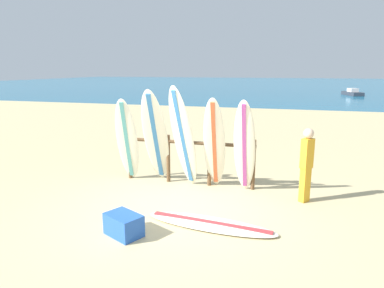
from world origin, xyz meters
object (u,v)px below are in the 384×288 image
(surfboard_leaning_center_left, at_px, (183,138))
(surfboard_leaning_far_left, at_px, (127,140))
(small_boat_offshore, at_px, (352,93))
(surfboard_leaning_left, at_px, (156,137))
(surfboard_lying_on_sand, at_px, (210,224))
(surfboard_rack, at_px, (188,154))
(surfboard_leaning_center, at_px, (214,144))
(surfboard_leaning_center_right, at_px, (244,147))
(beachgoer_standing, at_px, (307,162))
(cooler_box, at_px, (124,225))

(surfboard_leaning_center_left, bearing_deg, surfboard_leaning_far_left, 173.69)
(small_boat_offshore, bearing_deg, surfboard_leaning_left, -105.95)
(surfboard_leaning_center_left, bearing_deg, surfboard_lying_on_sand, -58.77)
(small_boat_offshore, bearing_deg, surfboard_rack, -104.86)
(surfboard_leaning_center_left, height_order, small_boat_offshore, surfboard_leaning_center_left)
(surfboard_leaning_center_left, relative_size, small_boat_offshore, 0.78)
(surfboard_rack, relative_size, surfboard_leaning_center, 1.47)
(surfboard_leaning_center_right, xyz_separation_m, beachgoer_standing, (1.26, -0.12, -0.20))
(surfboard_leaning_center, bearing_deg, surfboard_lying_on_sand, -79.45)
(surfboard_leaning_center_left, distance_m, beachgoer_standing, 2.62)
(surfboard_leaning_far_left, distance_m, surfboard_leaning_center_left, 1.46)
(surfboard_leaning_far_left, bearing_deg, small_boat_offshore, 72.82)
(surfboard_leaning_far_left, height_order, surfboard_leaning_center_left, surfboard_leaning_center_left)
(surfboard_leaning_left, xyz_separation_m, surfboard_leaning_center_left, (0.71, -0.15, 0.04))
(beachgoer_standing, height_order, cooler_box, beachgoer_standing)
(beachgoer_standing, relative_size, small_boat_offshore, 0.50)
(surfboard_leaning_center_left, bearing_deg, cooler_box, -96.75)
(surfboard_leaning_center, relative_size, beachgoer_standing, 1.39)
(surfboard_leaning_center_left, distance_m, surfboard_leaning_center, 0.70)
(surfboard_leaning_center_left, relative_size, surfboard_lying_on_sand, 0.99)
(surfboard_rack, bearing_deg, small_boat_offshore, 75.14)
(surfboard_leaning_center_right, bearing_deg, small_boat_offshore, 77.62)
(small_boat_offshore, bearing_deg, beachgoer_standing, -100.12)
(surfboard_rack, relative_size, cooler_box, 5.20)
(surfboard_rack, distance_m, surfboard_lying_on_sand, 2.41)
(surfboard_leaning_center_left, xyz_separation_m, surfboard_lying_on_sand, (1.01, -1.66, -1.14))
(surfboard_leaning_left, bearing_deg, beachgoer_standing, -3.15)
(surfboard_leaning_far_left, xyz_separation_m, surfboard_leaning_center_right, (2.78, -0.08, 0.03))
(surfboard_leaning_far_left, distance_m, surfboard_lying_on_sand, 3.21)
(surfboard_rack, distance_m, surfboard_leaning_left, 0.86)
(beachgoer_standing, bearing_deg, surfboard_lying_on_sand, -134.43)
(surfboard_leaning_left, height_order, cooler_box, surfboard_leaning_left)
(surfboard_rack, xyz_separation_m, surfboard_leaning_far_left, (-1.44, -0.26, 0.30))
(surfboard_rack, bearing_deg, surfboard_leaning_center, -25.32)
(surfboard_leaning_center, height_order, beachgoer_standing, surfboard_leaning_center)
(surfboard_lying_on_sand, bearing_deg, small_boat_offshore, 77.70)
(surfboard_leaning_center_left, bearing_deg, surfboard_leaning_center_right, 3.61)
(surfboard_lying_on_sand, distance_m, beachgoer_standing, 2.42)
(surfboard_leaning_center_left, height_order, beachgoer_standing, surfboard_leaning_center_left)
(beachgoer_standing, bearing_deg, cooler_box, -140.83)
(surfboard_rack, height_order, surfboard_leaning_center_left, surfboard_leaning_center_left)
(small_boat_offshore, distance_m, cooler_box, 34.78)
(surfboard_leaning_center_left, relative_size, surfboard_leaning_center_right, 1.13)
(surfboard_rack, relative_size, surfboard_leaning_far_left, 1.53)
(surfboard_rack, xyz_separation_m, surfboard_lying_on_sand, (1.01, -2.08, -0.68))
(surfboard_leaning_far_left, bearing_deg, surfboard_leaning_center, -1.84)
(surfboard_rack, bearing_deg, cooler_box, -95.64)
(surfboard_leaning_center, bearing_deg, small_boat_offshore, 76.47)
(surfboard_lying_on_sand, relative_size, beachgoer_standing, 1.57)
(surfboard_rack, height_order, cooler_box, surfboard_rack)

